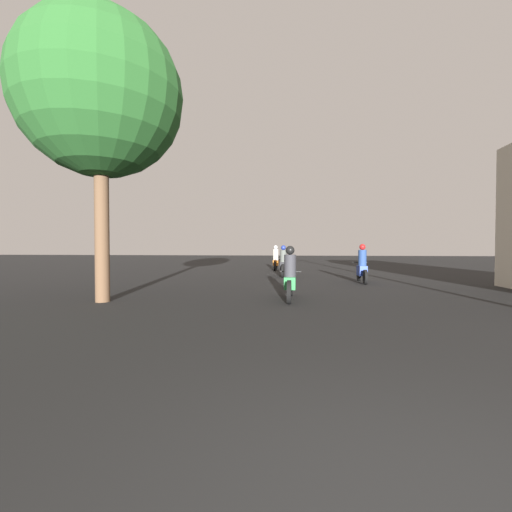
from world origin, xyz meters
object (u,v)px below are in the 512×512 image
object	(u,v)px
motorcycle_green	(290,278)
motorcycle_blue	(362,267)
street_tree	(100,96)
motorcycle_orange	(276,260)
motorcycle_black	(283,264)

from	to	relation	value
motorcycle_green	motorcycle_blue	bearing A→B (deg)	56.79
motorcycle_blue	street_tree	bearing A→B (deg)	-136.68
street_tree	motorcycle_green	bearing A→B (deg)	11.87
motorcycle_blue	motorcycle_orange	size ratio (longest dim) A/B	1.00
motorcycle_blue	motorcycle_black	size ratio (longest dim) A/B	0.98
motorcycle_green	motorcycle_black	world-z (taller)	motorcycle_black
street_tree	motorcycle_orange	bearing A→B (deg)	74.77
motorcycle_green	motorcycle_blue	distance (m)	5.60
motorcycle_black	motorcycle_orange	world-z (taller)	motorcycle_orange
motorcycle_blue	motorcycle_orange	world-z (taller)	motorcycle_blue
motorcycle_green	motorcycle_black	size ratio (longest dim) A/B	0.98
motorcycle_black	street_tree	distance (m)	10.64
motorcycle_black	street_tree	size ratio (longest dim) A/B	0.28
motorcycle_black	motorcycle_orange	xyz separation A→B (m)	(-0.71, 4.45, 0.01)
motorcycle_blue	motorcycle_black	world-z (taller)	motorcycle_blue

